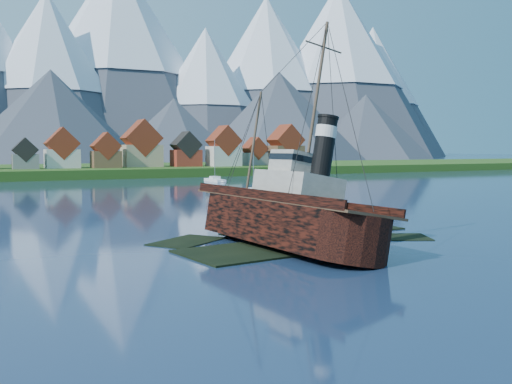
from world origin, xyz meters
name	(u,v)px	position (x,y,z in m)	size (l,w,h in m)	color
ground	(289,244)	(0.00, 0.00, 0.00)	(1400.00, 1400.00, 0.00)	navy
shoal	(293,243)	(1.78, 2.15, -0.35)	(31.71, 21.24, 1.14)	black
shore_bank	(62,175)	(0.00, 170.00, 0.00)	(600.00, 80.00, 3.20)	#2C4F16
seawall	(79,180)	(0.00, 132.00, 0.00)	(600.00, 2.50, 2.00)	#3F3D38
mountains	(8,54)	(-0.79, 481.26, 89.34)	(965.00, 340.00, 205.00)	#2D333D
tugboat_wreck	(273,215)	(-1.47, 0.73, 2.99)	(6.96, 30.00, 23.77)	black
sailboat_d	(253,194)	(23.54, 56.67, 0.29)	(4.74, 9.45, 12.52)	white
sailboat_e	(215,181)	(34.57, 105.26, 0.28)	(2.95, 11.13, 12.86)	white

